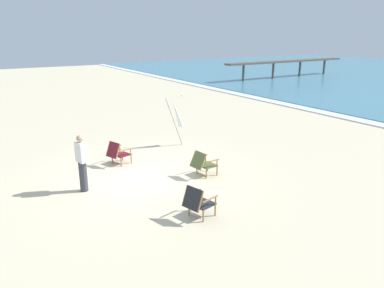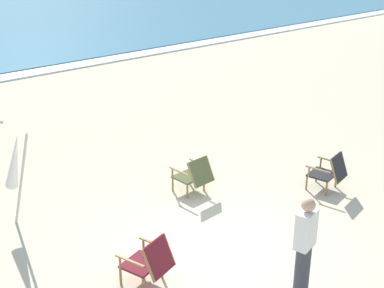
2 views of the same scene
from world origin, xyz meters
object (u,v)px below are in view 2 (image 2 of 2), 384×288
object	(u,v)px
beach_chair_far_center	(330,171)
beach_chair_mid_center	(149,261)
person_near_chairs	(304,248)
beach_chair_back_right	(194,175)
umbrella_furled_white	(15,162)

from	to	relation	value
beach_chair_far_center	beach_chair_mid_center	bearing A→B (deg)	-177.05
beach_chair_far_center	person_near_chairs	xyz separation A→B (m)	(-3.03, -1.85, 0.41)
beach_chair_back_right	umbrella_furled_white	distance (m)	3.43
beach_chair_far_center	umbrella_furled_white	distance (m)	6.03
beach_chair_mid_center	umbrella_furled_white	world-z (taller)	umbrella_furled_white
beach_chair_mid_center	person_near_chairs	distance (m)	2.27
beach_chair_mid_center	umbrella_furled_white	xyz separation A→B (m)	(-0.83, 2.76, 0.87)
beach_chair_mid_center	beach_chair_far_center	size ratio (longest dim) A/B	1.04
umbrella_furled_white	person_near_chairs	distance (m)	4.99
beach_chair_mid_center	beach_chair_far_center	bearing A→B (deg)	2.95
umbrella_furled_white	person_near_chairs	world-z (taller)	umbrella_furled_white
beach_chair_mid_center	beach_chair_far_center	world-z (taller)	beach_chair_far_center
beach_chair_far_center	beach_chair_back_right	bearing A→B (deg)	143.84
beach_chair_mid_center	beach_chair_far_center	distance (m)	4.58
beach_chair_mid_center	beach_chair_back_right	world-z (taller)	beach_chair_mid_center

